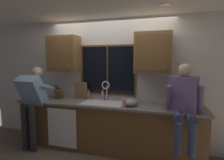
{
  "coord_description": "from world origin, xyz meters",
  "views": [
    {
      "loc": [
        1.06,
        -3.41,
        1.73
      ],
      "look_at": [
        0.13,
        -0.3,
        1.37
      ],
      "focal_mm": 28.28,
      "sensor_mm": 36.0,
      "label": 1
    }
  ],
  "objects_px": {
    "person_standing": "(32,99)",
    "cutting_board": "(81,90)",
    "soap_dispenser": "(124,103)",
    "bottle_tall_clear": "(89,95)",
    "person_sitting_on_counter": "(184,102)",
    "bottle_green_glass": "(103,96)",
    "knife_block": "(59,94)",
    "mixing_bowl": "(130,102)"
  },
  "relations": [
    {
      "from": "mixing_bowl",
      "to": "soap_dispenser",
      "type": "relative_size",
      "value": 1.62
    },
    {
      "from": "cutting_board",
      "to": "bottle_green_glass",
      "type": "bearing_deg",
      "value": -0.19
    },
    {
      "from": "cutting_board",
      "to": "bottle_tall_clear",
      "type": "distance_m",
      "value": 0.21
    },
    {
      "from": "person_sitting_on_counter",
      "to": "bottle_tall_clear",
      "type": "xyz_separation_m",
      "value": [
        -1.79,
        0.45,
        -0.09
      ]
    },
    {
      "from": "person_sitting_on_counter",
      "to": "bottle_green_glass",
      "type": "xyz_separation_m",
      "value": [
        -1.48,
        0.48,
        -0.09
      ]
    },
    {
      "from": "person_standing",
      "to": "person_sitting_on_counter",
      "type": "bearing_deg",
      "value": 1.4
    },
    {
      "from": "cutting_board",
      "to": "mixing_bowl",
      "type": "distance_m",
      "value": 1.14
    },
    {
      "from": "person_standing",
      "to": "knife_block",
      "type": "height_order",
      "value": "person_standing"
    },
    {
      "from": "bottle_green_glass",
      "to": "bottle_tall_clear",
      "type": "xyz_separation_m",
      "value": [
        -0.3,
        -0.03,
        -0.0
      ]
    },
    {
      "from": "person_standing",
      "to": "person_sitting_on_counter",
      "type": "xyz_separation_m",
      "value": [
        2.75,
        0.07,
        0.13
      ]
    },
    {
      "from": "knife_block",
      "to": "mixing_bowl",
      "type": "bearing_deg",
      "value": -4.78
    },
    {
      "from": "person_standing",
      "to": "mixing_bowl",
      "type": "relative_size",
      "value": 5.71
    },
    {
      "from": "person_standing",
      "to": "bottle_green_glass",
      "type": "relative_size",
      "value": 6.77
    },
    {
      "from": "knife_block",
      "to": "cutting_board",
      "type": "height_order",
      "value": "cutting_board"
    },
    {
      "from": "person_standing",
      "to": "soap_dispenser",
      "type": "bearing_deg",
      "value": 4.76
    },
    {
      "from": "person_standing",
      "to": "bottle_tall_clear",
      "type": "relative_size",
      "value": 7.05
    },
    {
      "from": "knife_block",
      "to": "cutting_board",
      "type": "relative_size",
      "value": 0.88
    },
    {
      "from": "soap_dispenser",
      "to": "bottle_tall_clear",
      "type": "bearing_deg",
      "value": 156.43
    },
    {
      "from": "soap_dispenser",
      "to": "bottle_green_glass",
      "type": "height_order",
      "value": "bottle_green_glass"
    },
    {
      "from": "cutting_board",
      "to": "bottle_tall_clear",
      "type": "bearing_deg",
      "value": -10.83
    },
    {
      "from": "bottle_green_glass",
      "to": "knife_block",
      "type": "bearing_deg",
      "value": -171.4
    },
    {
      "from": "knife_block",
      "to": "bottle_green_glass",
      "type": "relative_size",
      "value": 1.36
    },
    {
      "from": "cutting_board",
      "to": "bottle_green_glass",
      "type": "height_order",
      "value": "cutting_board"
    },
    {
      "from": "cutting_board",
      "to": "person_standing",
      "type": "bearing_deg",
      "value": -144.66
    },
    {
      "from": "person_standing",
      "to": "bottle_green_glass",
      "type": "bearing_deg",
      "value": 23.43
    },
    {
      "from": "person_sitting_on_counter",
      "to": "cutting_board",
      "type": "relative_size",
      "value": 3.46
    },
    {
      "from": "person_sitting_on_counter",
      "to": "mixing_bowl",
      "type": "xyz_separation_m",
      "value": [
        -0.88,
        0.21,
        -0.12
      ]
    },
    {
      "from": "soap_dispenser",
      "to": "person_sitting_on_counter",
      "type": "bearing_deg",
      "value": -4.97
    },
    {
      "from": "cutting_board",
      "to": "mixing_bowl",
      "type": "height_order",
      "value": "cutting_board"
    },
    {
      "from": "knife_block",
      "to": "bottle_tall_clear",
      "type": "distance_m",
      "value": 0.65
    },
    {
      "from": "bottle_green_glass",
      "to": "soap_dispenser",
      "type": "bearing_deg",
      "value": -36.74
    },
    {
      "from": "person_standing",
      "to": "knife_block",
      "type": "xyz_separation_m",
      "value": [
        0.33,
        0.41,
        0.05
      ]
    },
    {
      "from": "mixing_bowl",
      "to": "bottle_green_glass",
      "type": "xyz_separation_m",
      "value": [
        -0.61,
        0.27,
        0.03
      ]
    },
    {
      "from": "cutting_board",
      "to": "soap_dispenser",
      "type": "xyz_separation_m",
      "value": [
        1.02,
        -0.4,
        -0.11
      ]
    },
    {
      "from": "knife_block",
      "to": "mixing_bowl",
      "type": "relative_size",
      "value": 1.15
    },
    {
      "from": "person_sitting_on_counter",
      "to": "soap_dispenser",
      "type": "xyz_separation_m",
      "value": [
        -0.95,
        0.08,
        -0.12
      ]
    },
    {
      "from": "soap_dispenser",
      "to": "bottle_tall_clear",
      "type": "height_order",
      "value": "bottle_tall_clear"
    },
    {
      "from": "person_standing",
      "to": "cutting_board",
      "type": "relative_size",
      "value": 4.39
    },
    {
      "from": "soap_dispenser",
      "to": "bottle_tall_clear",
      "type": "distance_m",
      "value": 0.91
    },
    {
      "from": "cutting_board",
      "to": "soap_dispenser",
      "type": "height_order",
      "value": "cutting_board"
    },
    {
      "from": "knife_block",
      "to": "soap_dispenser",
      "type": "relative_size",
      "value": 1.86
    },
    {
      "from": "person_standing",
      "to": "bottle_green_glass",
      "type": "distance_m",
      "value": 1.38
    }
  ]
}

